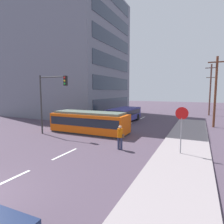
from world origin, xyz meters
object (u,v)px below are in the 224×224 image
Objects in this scene: city_bus at (124,114)px; utility_pole_far at (210,89)px; utility_pole_mid at (216,91)px; utility_pole_distant at (210,91)px; stop_sign at (182,121)px; streetcar_tram at (90,122)px; pedestrian_crossing at (120,136)px; traffic_light_mast at (50,93)px.

utility_pole_far reaches higher than city_bus.
utility_pole_mid is at bearing -89.81° from utility_pole_far.
utility_pole_distant reaches higher than city_bus.
utility_pole_mid is 11.19m from utility_pole_far.
stop_sign is at bearing -53.38° from city_bus.
streetcar_tram is at bearing -119.47° from utility_pole_far.
pedestrian_crossing is at bearing -172.71° from stop_sign.
utility_pole_mid is (6.31, 11.77, 3.07)m from pedestrian_crossing.
utility_pole_distant is (2.91, 34.65, 1.73)m from stop_sign.
city_bus reaches higher than pedestrian_crossing.
utility_pole_far is at bearing 49.11° from city_bus.
streetcar_tram is at bearing 142.18° from pedestrian_crossing.
traffic_light_mast reaches higher than stop_sign.
utility_pole_far is at bearing 83.86° from stop_sign.
streetcar_tram is 13.98m from utility_pole_mid.
stop_sign is at bearing -96.14° from utility_pole_far.
traffic_light_mast is at bearing -122.31° from utility_pole_far.
stop_sign reaches higher than pedestrian_crossing.
utility_pole_distant is (0.50, 12.18, -0.39)m from utility_pole_far.
city_bus is 13.24m from stop_sign.
stop_sign is 11.68m from utility_pole_mid.
utility_pole_far is (-0.04, 11.19, 0.30)m from utility_pole_mid.
streetcar_tram is 1.00× the size of utility_pole_distant.
streetcar_tram reaches higher than city_bus.
city_bus is 2.09× the size of stop_sign.
utility_pole_mid is (10.32, 0.69, 2.99)m from city_bus.
traffic_light_mast is 25.48m from utility_pole_far.
traffic_light_mast is 0.71× the size of utility_pole_mid.
pedestrian_crossing is (4.66, -3.62, -0.11)m from streetcar_tram.
utility_pole_mid reaches higher than utility_pole_distant.
city_bus is 3.61× the size of pedestrian_crossing.
streetcar_tram is at bearing 159.84° from stop_sign.
stop_sign is at bearing -102.29° from utility_pole_mid.
streetcar_tram reaches higher than pedestrian_crossing.
utility_pole_mid is at bearing 61.81° from pedestrian_crossing.
utility_pole_mid reaches higher than traffic_light_mast.
traffic_light_mast is 0.72× the size of utility_pole_distant.
stop_sign is 0.53× the size of traffic_light_mast.
city_bus is at bearing 85.09° from streetcar_tram.
streetcar_tram is 9.14m from stop_sign.
utility_pole_far is (2.42, 22.46, 2.12)m from stop_sign.
pedestrian_crossing is 13.70m from utility_pole_mid.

